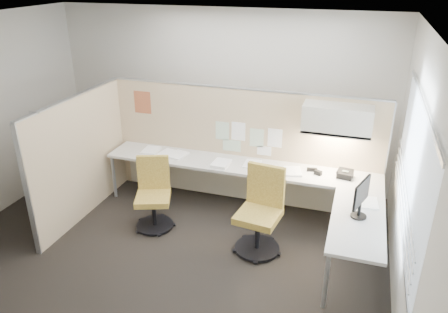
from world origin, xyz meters
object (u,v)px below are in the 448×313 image
(chair_left, at_px, (154,196))
(monitor, at_px, (361,197))
(desk, at_px, (259,179))
(phone, at_px, (345,174))
(chair_right, at_px, (260,213))

(chair_left, relative_size, monitor, 2.13)
(desk, distance_m, phone, 1.18)
(desk, relative_size, chair_left, 4.08)
(chair_left, relative_size, phone, 4.19)
(monitor, bearing_deg, chair_left, 104.46)
(desk, relative_size, chair_right, 3.67)
(chair_left, distance_m, chair_right, 1.53)
(desk, height_order, chair_left, chair_left)
(desk, distance_m, chair_right, 0.76)
(chair_right, height_order, monitor, monitor)
(chair_right, relative_size, phone, 4.66)
(monitor, bearing_deg, desk, 77.23)
(desk, bearing_deg, chair_right, -74.16)
(chair_right, xyz_separation_m, phone, (0.94, 0.90, 0.27))
(chair_left, height_order, phone, chair_left)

